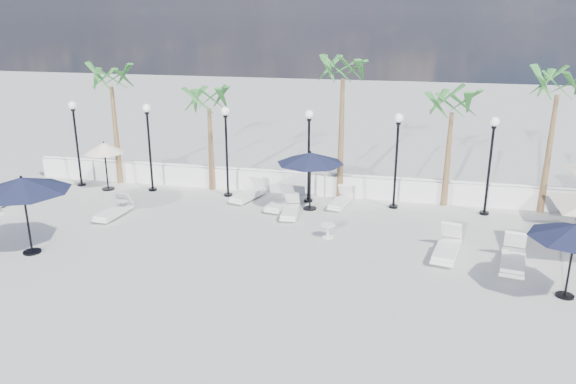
% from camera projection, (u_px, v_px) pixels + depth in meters
% --- Properties ---
extents(ground, '(100.00, 100.00, 0.00)m').
position_uv_depth(ground, '(270.00, 268.00, 17.34)').
color(ground, '#AFAEA9').
rests_on(ground, ground).
extents(balustrade, '(26.00, 0.30, 1.01)m').
position_uv_depth(balustrade, '(313.00, 184.00, 24.16)').
color(balustrade, silver).
rests_on(balustrade, ground).
extents(lamppost_0, '(0.36, 0.36, 3.84)m').
position_uv_depth(lamppost_0, '(75.00, 132.00, 24.79)').
color(lamppost_0, black).
rests_on(lamppost_0, ground).
extents(lamppost_1, '(0.36, 0.36, 3.84)m').
position_uv_depth(lamppost_1, '(149.00, 135.00, 24.06)').
color(lamppost_1, black).
rests_on(lamppost_1, ground).
extents(lamppost_2, '(0.36, 0.36, 3.84)m').
position_uv_depth(lamppost_2, '(226.00, 139.00, 23.34)').
color(lamppost_2, black).
rests_on(lamppost_2, ground).
extents(lamppost_3, '(0.36, 0.36, 3.84)m').
position_uv_depth(lamppost_3, '(309.00, 143.00, 22.61)').
color(lamppost_3, black).
rests_on(lamppost_3, ground).
extents(lamppost_4, '(0.36, 0.36, 3.84)m').
position_uv_depth(lamppost_4, '(397.00, 148.00, 21.89)').
color(lamppost_4, black).
rests_on(lamppost_4, ground).
extents(lamppost_5, '(0.36, 0.36, 3.84)m').
position_uv_depth(lamppost_5, '(491.00, 152.00, 21.16)').
color(lamppost_5, black).
rests_on(lamppost_5, ground).
extents(palm_0, '(2.60, 2.60, 5.50)m').
position_uv_depth(palm_0, '(111.00, 84.00, 24.59)').
color(palm_0, brown).
rests_on(palm_0, ground).
extents(palm_1, '(2.60, 2.60, 4.70)m').
position_uv_depth(palm_1, '(209.00, 105.00, 23.90)').
color(palm_1, brown).
rests_on(palm_1, ground).
extents(palm_2, '(2.60, 2.60, 6.10)m').
position_uv_depth(palm_2, '(343.00, 76.00, 22.30)').
color(palm_2, brown).
rests_on(palm_2, ground).
extents(palm_3, '(2.60, 2.60, 4.90)m').
position_uv_depth(palm_3, '(452.00, 109.00, 21.77)').
color(palm_3, brown).
rests_on(palm_3, ground).
extents(palm_4, '(2.60, 2.60, 5.70)m').
position_uv_depth(palm_4, '(558.00, 92.00, 20.76)').
color(palm_4, brown).
rests_on(palm_4, ground).
extents(lounger_0, '(1.06, 2.06, 0.74)m').
position_uv_depth(lounger_0, '(8.00, 198.00, 23.00)').
color(lounger_0, white).
rests_on(lounger_0, ground).
extents(lounger_1, '(0.78, 1.96, 0.72)m').
position_uv_depth(lounger_1, '(114.00, 211.00, 21.58)').
color(lounger_1, white).
rests_on(lounger_1, ground).
extents(lounger_2, '(0.76, 1.87, 0.68)m').
position_uv_depth(lounger_2, '(290.00, 210.00, 21.71)').
color(lounger_2, white).
rests_on(lounger_2, ground).
extents(lounger_3, '(0.94, 2.01, 0.73)m').
position_uv_depth(lounger_3, '(281.00, 202.00, 22.56)').
color(lounger_3, white).
rests_on(lounger_3, ground).
extents(lounger_4, '(1.19, 2.11, 0.75)m').
position_uv_depth(lounger_4, '(249.00, 194.00, 23.56)').
color(lounger_4, white).
rests_on(lounger_4, ground).
extents(lounger_5, '(1.11, 2.26, 0.81)m').
position_uv_depth(lounger_5, '(447.00, 248.00, 18.12)').
color(lounger_5, white).
rests_on(lounger_5, ground).
extents(lounger_6, '(0.86, 1.84, 0.66)m').
position_uv_depth(lounger_6, '(340.00, 201.00, 22.76)').
color(lounger_6, white).
rests_on(lounger_6, ground).
extents(lounger_8, '(1.07, 2.26, 0.81)m').
position_uv_depth(lounger_8, '(513.00, 259.00, 17.33)').
color(lounger_8, white).
rests_on(lounger_8, ground).
extents(side_table_1, '(0.51, 0.51, 0.50)m').
position_uv_depth(side_table_1, '(122.00, 205.00, 22.09)').
color(side_table_1, white).
rests_on(side_table_1, ground).
extents(side_table_2, '(0.51, 0.51, 0.49)m').
position_uv_depth(side_table_2, '(328.00, 229.00, 19.59)').
color(side_table_2, white).
rests_on(side_table_2, ground).
extents(parasol_navy_left, '(3.00, 3.00, 2.64)m').
position_uv_depth(parasol_navy_left, '(22.00, 185.00, 17.72)').
color(parasol_navy_left, black).
rests_on(parasol_navy_left, ground).
extents(parasol_navy_mid, '(2.67, 2.67, 2.39)m').
position_uv_depth(parasol_navy_mid, '(310.00, 158.00, 21.85)').
color(parasol_navy_mid, black).
rests_on(parasol_navy_mid, ground).
extents(parasol_navy_right, '(2.46, 2.46, 2.21)m').
position_uv_depth(parasol_navy_right, '(576.00, 232.00, 15.01)').
color(parasol_navy_right, black).
rests_on(parasol_navy_right, ground).
extents(parasol_cream_small, '(1.78, 1.78, 2.18)m').
position_uv_depth(parasol_cream_small, '(104.00, 149.00, 24.39)').
color(parasol_cream_small, black).
rests_on(parasol_cream_small, ground).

